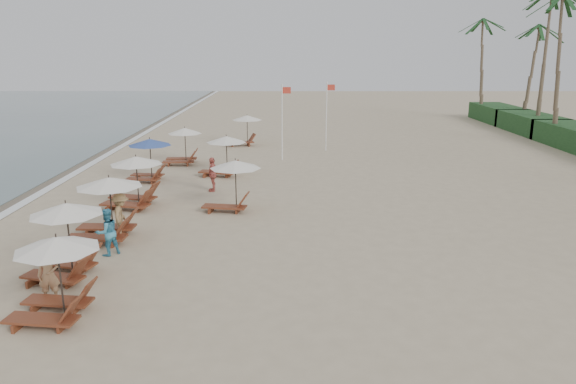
{
  "coord_description": "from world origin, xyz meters",
  "views": [
    {
      "loc": [
        0.92,
        -16.68,
        6.76
      ],
      "look_at": [
        1.0,
        4.27,
        1.3
      ],
      "focal_mm": 33.61,
      "sensor_mm": 36.0,
      "label": 1
    }
  ],
  "objects_px": {
    "beachgoer_mid_a": "(107,232)",
    "flag_pole_near": "(283,119)",
    "inland_station_1": "(222,153)",
    "lounger_station_0": "(52,278)",
    "lounger_station_2": "(104,210)",
    "beachgoer_far_a": "(212,174)",
    "lounger_station_5": "(182,147)",
    "lounger_station_3": "(131,184)",
    "inland_station_2": "(244,127)",
    "beachgoer_mid_b": "(121,216)",
    "beachgoer_near": "(49,275)",
    "lounger_station_1": "(62,242)",
    "inland_station_0": "(231,180)",
    "lounger_station_4": "(147,158)"
  },
  "relations": [
    {
      "from": "beachgoer_mid_a",
      "to": "flag_pole_near",
      "type": "distance_m",
      "value": 17.85
    },
    {
      "from": "inland_station_1",
      "to": "lounger_station_0",
      "type": "bearing_deg",
      "value": -98.37
    },
    {
      "from": "lounger_station_2",
      "to": "inland_station_1",
      "type": "height_order",
      "value": "lounger_station_2"
    },
    {
      "from": "beachgoer_mid_a",
      "to": "beachgoer_far_a",
      "type": "relative_size",
      "value": 0.96
    },
    {
      "from": "lounger_station_0",
      "to": "beachgoer_mid_a",
      "type": "height_order",
      "value": "lounger_station_0"
    },
    {
      "from": "lounger_station_5",
      "to": "beachgoer_far_a",
      "type": "relative_size",
      "value": 1.43
    },
    {
      "from": "lounger_station_2",
      "to": "lounger_station_3",
      "type": "relative_size",
      "value": 1.0
    },
    {
      "from": "lounger_station_2",
      "to": "inland_station_1",
      "type": "xyz_separation_m",
      "value": [
        3.13,
        10.53,
        0.2
      ]
    },
    {
      "from": "lounger_station_0",
      "to": "beachgoer_far_a",
      "type": "xyz_separation_m",
      "value": [
        2.34,
        13.31,
        -0.28
      ]
    },
    {
      "from": "lounger_station_0",
      "to": "inland_station_2",
      "type": "distance_m",
      "value": 26.99
    },
    {
      "from": "lounger_station_5",
      "to": "lounger_station_0",
      "type": "bearing_deg",
      "value": -88.76
    },
    {
      "from": "beachgoer_mid_b",
      "to": "beachgoer_mid_a",
      "type": "bearing_deg",
      "value": 170.14
    },
    {
      "from": "beachgoer_mid_a",
      "to": "flag_pole_near",
      "type": "height_order",
      "value": "flag_pole_near"
    },
    {
      "from": "inland_station_1",
      "to": "beachgoer_mid_a",
      "type": "height_order",
      "value": "inland_station_1"
    },
    {
      "from": "inland_station_2",
      "to": "lounger_station_2",
      "type": "bearing_deg",
      "value": -99.84
    },
    {
      "from": "lounger_station_2",
      "to": "beachgoer_near",
      "type": "bearing_deg",
      "value": -88.57
    },
    {
      "from": "flag_pole_near",
      "to": "lounger_station_1",
      "type": "bearing_deg",
      "value": -109.44
    },
    {
      "from": "inland_station_0",
      "to": "lounger_station_3",
      "type": "bearing_deg",
      "value": 171.99
    },
    {
      "from": "lounger_station_1",
      "to": "inland_station_0",
      "type": "bearing_deg",
      "value": 58.49
    },
    {
      "from": "lounger_station_0",
      "to": "beachgoer_mid_a",
      "type": "distance_m",
      "value": 4.57
    },
    {
      "from": "lounger_station_2",
      "to": "lounger_station_4",
      "type": "height_order",
      "value": "lounger_station_2"
    },
    {
      "from": "inland_station_0",
      "to": "beachgoer_mid_b",
      "type": "xyz_separation_m",
      "value": [
        -3.73,
        -3.59,
        -0.53
      ]
    },
    {
      "from": "lounger_station_1",
      "to": "lounger_station_5",
      "type": "xyz_separation_m",
      "value": [
        0.37,
        17.39,
        -0.1
      ]
    },
    {
      "from": "lounger_station_1",
      "to": "lounger_station_3",
      "type": "bearing_deg",
      "value": 90.64
    },
    {
      "from": "beachgoer_near",
      "to": "beachgoer_far_a",
      "type": "bearing_deg",
      "value": 65.68
    },
    {
      "from": "beachgoer_near",
      "to": "inland_station_1",
      "type": "bearing_deg",
      "value": 68.08
    },
    {
      "from": "inland_station_0",
      "to": "beachgoer_far_a",
      "type": "xyz_separation_m",
      "value": [
        -1.27,
        3.47,
        -0.54
      ]
    },
    {
      "from": "lounger_station_3",
      "to": "beachgoer_near",
      "type": "xyz_separation_m",
      "value": [
        0.34,
        -9.48,
        -0.27
      ]
    },
    {
      "from": "inland_station_1",
      "to": "beachgoer_near",
      "type": "xyz_separation_m",
      "value": [
        -3.01,
        -15.68,
        -0.53
      ]
    },
    {
      "from": "lounger_station_3",
      "to": "inland_station_0",
      "type": "distance_m",
      "value": 4.56
    },
    {
      "from": "lounger_station_1",
      "to": "lounger_station_4",
      "type": "bearing_deg",
      "value": 92.7
    },
    {
      "from": "inland_station_0",
      "to": "inland_station_2",
      "type": "height_order",
      "value": "same"
    },
    {
      "from": "lounger_station_1",
      "to": "beachgoer_mid_a",
      "type": "relative_size",
      "value": 1.55
    },
    {
      "from": "lounger_station_1",
      "to": "lounger_station_5",
      "type": "distance_m",
      "value": 17.39
    },
    {
      "from": "lounger_station_3",
      "to": "inland_station_0",
      "type": "xyz_separation_m",
      "value": [
        4.5,
        -0.63,
        0.32
      ]
    },
    {
      "from": "lounger_station_2",
      "to": "inland_station_0",
      "type": "distance_m",
      "value": 5.67
    },
    {
      "from": "lounger_station_0",
      "to": "lounger_station_5",
      "type": "relative_size",
      "value": 1.0
    },
    {
      "from": "inland_station_0",
      "to": "inland_station_2",
      "type": "xyz_separation_m",
      "value": [
        -0.71,
        16.99,
        -0.05
      ]
    },
    {
      "from": "inland_station_2",
      "to": "beachgoer_near",
      "type": "bearing_deg",
      "value": -97.63
    },
    {
      "from": "lounger_station_5",
      "to": "beachgoer_near",
      "type": "bearing_deg",
      "value": -90.37
    },
    {
      "from": "lounger_station_1",
      "to": "lounger_station_0",
      "type": "bearing_deg",
      "value": -73.06
    },
    {
      "from": "lounger_station_2",
      "to": "lounger_station_4",
      "type": "bearing_deg",
      "value": 94.45
    },
    {
      "from": "lounger_station_2",
      "to": "lounger_station_5",
      "type": "bearing_deg",
      "value": 88.97
    },
    {
      "from": "lounger_station_1",
      "to": "lounger_station_4",
      "type": "height_order",
      "value": "lounger_station_1"
    },
    {
      "from": "lounger_station_3",
      "to": "inland_station_0",
      "type": "bearing_deg",
      "value": -8.01
    },
    {
      "from": "beachgoer_mid_a",
      "to": "beachgoer_mid_b",
      "type": "height_order",
      "value": "beachgoer_mid_b"
    },
    {
      "from": "inland_station_2",
      "to": "beachgoer_near",
      "type": "height_order",
      "value": "inland_station_2"
    },
    {
      "from": "flag_pole_near",
      "to": "lounger_station_3",
      "type": "bearing_deg",
      "value": -121.65
    },
    {
      "from": "inland_station_0",
      "to": "inland_station_2",
      "type": "relative_size",
      "value": 0.97
    },
    {
      "from": "lounger_station_4",
      "to": "lounger_station_3",
      "type": "bearing_deg",
      "value": -84.1
    }
  ]
}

